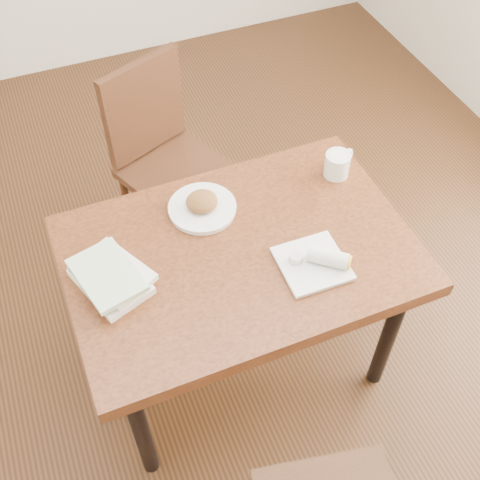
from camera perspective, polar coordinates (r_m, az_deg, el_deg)
name	(u,v)px	position (r m, az deg, el deg)	size (l,w,h in m)	color
ground	(240,358)	(2.69, 0.00, -11.11)	(4.00, 5.00, 0.01)	#472814
room_walls	(240,8)	(1.49, 0.00, 21.10)	(4.02, 5.02, 2.80)	silver
table	(240,265)	(2.13, 0.00, -2.34)	(1.19, 0.81, 0.75)	brown
chair_far	(164,151)	(2.74, -7.25, 8.33)	(0.55, 0.55, 0.95)	#442213
plate_scone	(202,206)	(2.17, -3.61, 3.26)	(0.25, 0.25, 0.08)	white
coffee_mug	(338,164)	(2.32, 9.27, 7.17)	(0.14, 0.10, 0.10)	white
plate_burrito	(317,262)	(2.02, 7.34, -2.04)	(0.23, 0.22, 0.07)	white
book_stack	(111,277)	(1.99, -12.18, -3.44)	(0.27, 0.31, 0.07)	white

